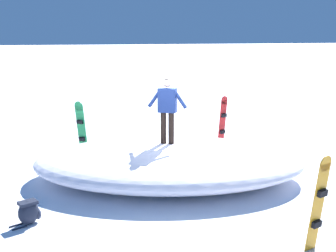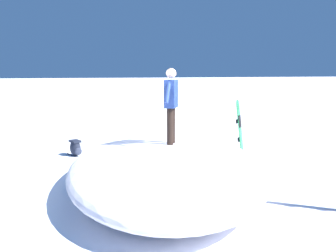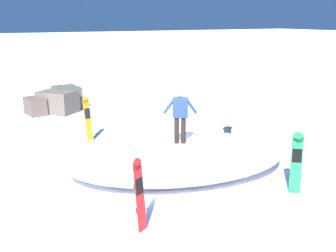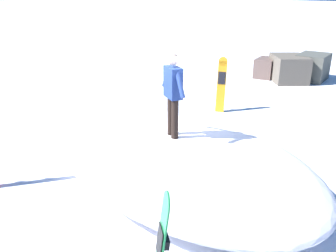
# 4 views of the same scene
# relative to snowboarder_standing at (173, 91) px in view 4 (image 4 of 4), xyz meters

# --- Properties ---
(ground) EXTENTS (240.00, 240.00, 0.00)m
(ground) POSITION_rel_snowboarder_standing_xyz_m (-0.69, -0.10, -1.83)
(ground) COLOR white
(snow_mound) EXTENTS (5.50, 7.47, 0.90)m
(snow_mound) POSITION_rel_snowboarder_standing_xyz_m (-0.12, -0.02, -1.38)
(snow_mound) COLOR white
(snow_mound) RESTS_ON ground
(snowboarder_standing) EXTENTS (0.55, 0.92, 1.63)m
(snowboarder_standing) POSITION_rel_snowboarder_standing_xyz_m (0.00, 0.00, 0.00)
(snowboarder_standing) COLOR black
(snowboarder_standing) RESTS_ON snow_mound
(snowboard_tertiary_upright) EXTENTS (0.29, 0.33, 1.71)m
(snowboard_tertiary_upright) POSITION_rel_snowboarder_standing_xyz_m (-4.27, -1.51, -0.95)
(snowboard_tertiary_upright) COLOR orange
(snowboard_tertiary_upright) RESTS_ON ground
(rock_outcrop) EXTENTS (2.73, 2.82, 1.10)m
(rock_outcrop) POSITION_rel_snowboarder_standing_xyz_m (-9.80, -1.32, -1.31)
(rock_outcrop) COLOR brown
(rock_outcrop) RESTS_ON ground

